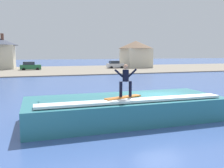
# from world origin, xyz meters

# --- Properties ---
(ground_plane) EXTENTS (260.00, 260.00, 0.00)m
(ground_plane) POSITION_xyz_m (0.00, 0.00, 0.00)
(ground_plane) COLOR #3B5898
(wave_crest) EXTENTS (10.78, 4.13, 1.38)m
(wave_crest) POSITION_xyz_m (-1.94, 0.28, 0.65)
(wave_crest) COLOR teal
(wave_crest) RESTS_ON ground_plane
(surfboard) EXTENTS (2.15, 1.05, 0.06)m
(surfboard) POSITION_xyz_m (-2.36, -0.48, 1.41)
(surfboard) COLOR orange
(surfboard) RESTS_ON wave_crest
(surfer) EXTENTS (1.21, 0.32, 1.67)m
(surfer) POSITION_xyz_m (-2.25, -0.52, 2.38)
(surfer) COLOR black
(surfer) RESTS_ON surfboard
(shoreline_bank) EXTENTS (120.00, 26.82, 0.16)m
(shoreline_bank) POSITION_xyz_m (0.00, 40.50, 0.08)
(shoreline_bank) COLOR gray
(shoreline_bank) RESTS_ON ground_plane
(car_near_shore) EXTENTS (4.20, 2.12, 1.86)m
(car_near_shore) POSITION_xyz_m (-7.59, 41.47, 0.95)
(car_near_shore) COLOR #23663D
(car_near_shore) RESTS_ON ground_plane
(car_far_shore) EXTENTS (3.86, 2.19, 1.86)m
(car_far_shore) POSITION_xyz_m (11.26, 41.77, 0.94)
(car_far_shore) COLOR silver
(car_far_shore) RESTS_ON ground_plane
(house_gabled_white) EXTENTS (8.83, 8.83, 6.68)m
(house_gabled_white) POSITION_xyz_m (17.61, 44.37, 3.77)
(house_gabled_white) COLOR beige
(house_gabled_white) RESTS_ON ground_plane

